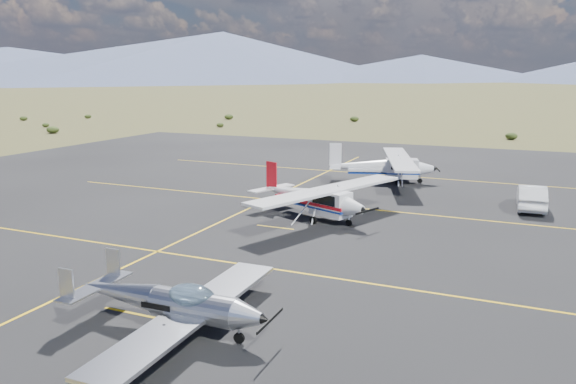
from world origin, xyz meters
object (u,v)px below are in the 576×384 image
Objects in this scene: aircraft_plain at (383,166)px; aircraft_low_wing at (173,303)px; sedan at (532,197)px; aircraft_cessna at (313,196)px.

aircraft_low_wing is at bearing -107.84° from aircraft_plain.
aircraft_low_wing is 0.80× the size of aircraft_plain.
sedan is at bearing 64.22° from aircraft_low_wing.
sedan is at bearing 53.95° from aircraft_cessna.
aircraft_plain is at bearing 106.47° from aircraft_cessna.
sedan is (9.50, -4.27, -0.51)m from aircraft_plain.
aircraft_plain reaches higher than aircraft_cessna.
sedan is at bearing -42.06° from aircraft_plain.
aircraft_plain reaches higher than aircraft_low_wing.
aircraft_cessna is 2.42× the size of sedan.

